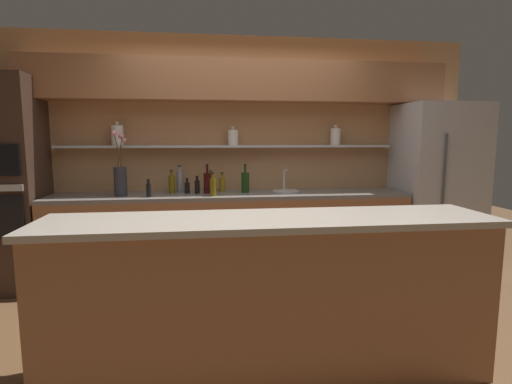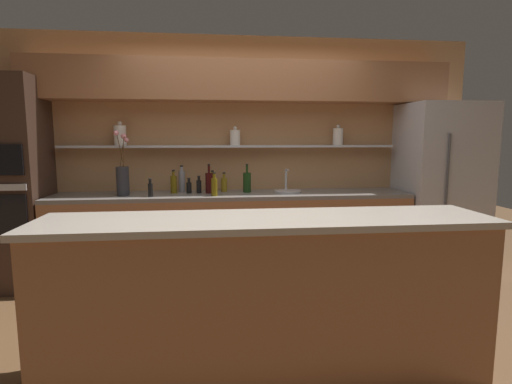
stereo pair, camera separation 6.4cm
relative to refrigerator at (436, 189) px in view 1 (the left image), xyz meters
name	(u,v)px [view 1 (the left image)]	position (x,y,z in m)	size (l,w,h in m)	color
ground_plane	(258,331)	(-2.18, -1.20, -0.93)	(12.00, 12.00, 0.00)	brown
back_wall_unit	(239,133)	(-2.18, 0.33, 0.62)	(5.20, 0.44, 2.60)	tan
back_counter_unit	(232,236)	(-2.29, 0.04, -0.47)	(3.71, 0.62, 0.92)	#99603D
island_counter	(270,297)	(-2.18, -1.78, -0.42)	(2.75, 0.61, 1.02)	#99603D
refrigerator	(436,189)	(0.00, 0.00, 0.00)	(0.84, 0.73, 1.87)	#B7B7BC
oven_tower	(8,185)	(-4.48, 0.04, 0.11)	(0.61, 0.64, 2.09)	#3D281E
flower_vase	(120,178)	(-3.41, 0.00, 0.17)	(0.13, 0.15, 0.65)	#2D2D33
sink_fixture	(286,190)	(-1.71, 0.05, 0.01)	(0.29, 0.29, 0.25)	#B7B7BC
bottle_sauce_0	(187,187)	(-2.75, 0.09, 0.05)	(0.05, 0.05, 0.16)	black
bottle_oil_1	(213,187)	(-2.49, -0.13, 0.08)	(0.06, 0.06, 0.24)	brown
bottle_sauce_2	(149,189)	(-3.12, -0.13, 0.06)	(0.05, 0.05, 0.18)	black
bottle_oil_3	(222,184)	(-2.38, 0.19, 0.07)	(0.07, 0.07, 0.21)	olive
bottle_sauce_4	(197,186)	(-2.65, 0.08, 0.06)	(0.05, 0.05, 0.18)	black
bottle_oil_5	(172,184)	(-2.91, 0.12, 0.08)	(0.07, 0.07, 0.25)	brown
bottle_wine_6	(207,183)	(-2.54, 0.07, 0.10)	(0.08, 0.08, 0.31)	#380C0C
bottle_oil_7	(211,183)	(-2.51, 0.22, 0.08)	(0.06, 0.06, 0.23)	brown
bottle_wine_8	(245,182)	(-2.14, 0.10, 0.10)	(0.08, 0.08, 0.30)	#193814
bottle_spirit_9	(180,181)	(-2.84, 0.22, 0.11)	(0.07, 0.07, 0.29)	gray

